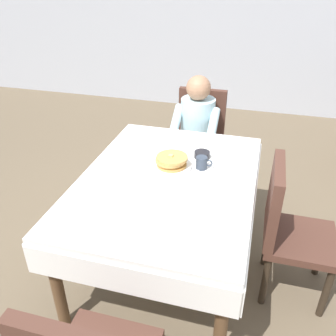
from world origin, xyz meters
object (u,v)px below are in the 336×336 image
(chair_diner, at_px, (199,134))
(chair_right_side, at_px, (287,224))
(bowl_butter, at_px, (202,155))
(spoon_near_edge, at_px, (158,192))
(cup_coffee, at_px, (202,163))
(diner_person, at_px, (196,127))
(breakfast_stack, at_px, (171,161))
(knife_right_of_plate, at_px, (198,172))
(dining_table_main, at_px, (167,190))
(fork_left_of_plate, at_px, (143,165))
(plate_breakfast, at_px, (171,166))
(syrup_pitcher, at_px, (144,148))

(chair_diner, height_order, chair_right_side, same)
(bowl_butter, relative_size, spoon_near_edge, 0.73)
(cup_coffee, relative_size, bowl_butter, 1.03)
(diner_person, xyz_separation_m, breakfast_stack, (-0.00, -0.88, 0.12))
(bowl_butter, distance_m, knife_right_of_plate, 0.21)
(dining_table_main, relative_size, fork_left_of_plate, 8.47)
(dining_table_main, xyz_separation_m, plate_breakfast, (-0.01, 0.14, 0.10))
(fork_left_of_plate, bearing_deg, bowl_butter, -55.21)
(bowl_butter, xyz_separation_m, syrup_pitcher, (-0.42, -0.04, 0.02))
(chair_right_side, height_order, fork_left_of_plate, chair_right_side)
(syrup_pitcher, xyz_separation_m, fork_left_of_plate, (0.05, -0.17, -0.04))
(bowl_butter, height_order, spoon_near_edge, bowl_butter)
(dining_table_main, bearing_deg, bowl_butter, 63.75)
(spoon_near_edge, bearing_deg, chair_right_side, 11.84)
(diner_person, distance_m, plate_breakfast, 0.88)
(dining_table_main, distance_m, chair_diner, 1.18)
(cup_coffee, distance_m, syrup_pitcher, 0.46)
(chair_diner, height_order, breakfast_stack, chair_diner)
(knife_right_of_plate, bearing_deg, dining_table_main, 119.74)
(chair_right_side, bearing_deg, syrup_pitcher, -105.79)
(chair_diner, xyz_separation_m, breakfast_stack, (-0.00, -1.03, 0.26))
(plate_breakfast, bearing_deg, fork_left_of_plate, -173.99)
(dining_table_main, relative_size, chair_right_side, 1.64)
(diner_person, height_order, cup_coffee, diner_person)
(plate_breakfast, bearing_deg, chair_right_side, -9.84)
(diner_person, height_order, chair_right_side, diner_person)
(cup_coffee, relative_size, syrup_pitcher, 1.41)
(fork_left_of_plate, height_order, spoon_near_edge, same)
(chair_right_side, bearing_deg, chair_diner, -146.23)
(syrup_pitcher, bearing_deg, plate_breakfast, -32.42)
(chair_diner, height_order, bowl_butter, chair_diner)
(spoon_near_edge, bearing_deg, plate_breakfast, 90.10)
(chair_right_side, height_order, plate_breakfast, chair_right_side)
(dining_table_main, bearing_deg, breakfast_stack, 94.85)
(dining_table_main, height_order, knife_right_of_plate, knife_right_of_plate)
(chair_diner, distance_m, plate_breakfast, 1.06)
(plate_breakfast, distance_m, fork_left_of_plate, 0.19)
(knife_right_of_plate, bearing_deg, bowl_butter, -0.06)
(diner_person, distance_m, knife_right_of_plate, 0.92)
(dining_table_main, xyz_separation_m, chair_right_side, (0.77, 0.00, -0.12))
(bowl_butter, xyz_separation_m, knife_right_of_plate, (0.01, -0.21, -0.02))
(bowl_butter, bearing_deg, fork_left_of_plate, -149.84)
(chair_right_side, bearing_deg, breakfast_stack, -99.91)
(breakfast_stack, bearing_deg, fork_left_of_plate, -173.91)
(spoon_near_edge, bearing_deg, syrup_pitcher, 117.26)
(knife_right_of_plate, bearing_deg, cup_coffee, -14.97)
(chair_right_side, distance_m, fork_left_of_plate, 1.00)
(breakfast_stack, distance_m, bowl_butter, 0.26)
(chair_diner, height_order, plate_breakfast, chair_diner)
(diner_person, height_order, plate_breakfast, diner_person)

